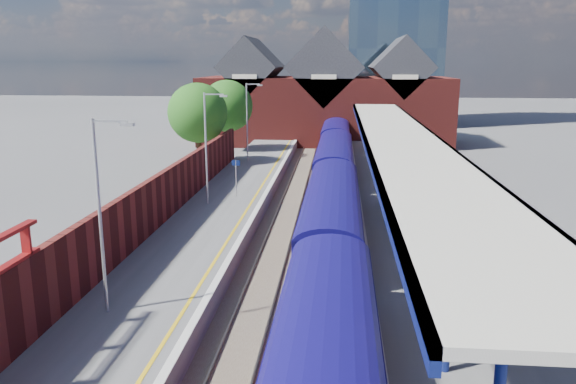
{
  "coord_description": "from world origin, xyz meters",
  "views": [
    {
      "loc": [
        1.74,
        -12.2,
        9.84
      ],
      "look_at": [
        -1.05,
        18.8,
        2.6
      ],
      "focal_mm": 35.0,
      "sensor_mm": 36.0,
      "label": 1
    }
  ],
  "objects_px": {
    "lamp_post_c": "(208,141)",
    "train": "(334,181)",
    "parked_car_silver": "(465,225)",
    "parked_car_dark": "(431,203)",
    "platform_sign": "(236,172)",
    "parked_car_red": "(543,319)",
    "parked_car_blue": "(429,212)",
    "lamp_post_d": "(248,117)",
    "lamp_post_b": "(103,205)"
  },
  "relations": [
    {
      "from": "lamp_post_c",
      "to": "train",
      "type": "bearing_deg",
      "value": 16.82
    },
    {
      "from": "parked_car_silver",
      "to": "parked_car_dark",
      "type": "relative_size",
      "value": 0.91
    },
    {
      "from": "platform_sign",
      "to": "parked_car_dark",
      "type": "height_order",
      "value": "platform_sign"
    },
    {
      "from": "lamp_post_c",
      "to": "parked_car_dark",
      "type": "height_order",
      "value": "lamp_post_c"
    },
    {
      "from": "parked_car_red",
      "to": "parked_car_blue",
      "type": "relative_size",
      "value": 1.01
    },
    {
      "from": "parked_car_silver",
      "to": "train",
      "type": "bearing_deg",
      "value": 52.64
    },
    {
      "from": "parked_car_blue",
      "to": "parked_car_red",
      "type": "bearing_deg",
      "value": 174.76
    },
    {
      "from": "parked_car_red",
      "to": "platform_sign",
      "type": "bearing_deg",
      "value": 50.28
    },
    {
      "from": "platform_sign",
      "to": "parked_car_silver",
      "type": "height_order",
      "value": "platform_sign"
    },
    {
      "from": "train",
      "to": "parked_car_dark",
      "type": "xyz_separation_m",
      "value": [
        5.77,
        -3.87,
        -0.42
      ]
    },
    {
      "from": "parked_car_red",
      "to": "parked_car_blue",
      "type": "bearing_deg",
      "value": 20.99
    },
    {
      "from": "lamp_post_d",
      "to": "train",
      "type": "bearing_deg",
      "value": -60.03
    },
    {
      "from": "lamp_post_d",
      "to": "lamp_post_c",
      "type": "bearing_deg",
      "value": -90.0
    },
    {
      "from": "lamp_post_c",
      "to": "parked_car_dark",
      "type": "bearing_deg",
      "value": -6.28
    },
    {
      "from": "lamp_post_c",
      "to": "parked_car_silver",
      "type": "relative_size",
      "value": 1.61
    },
    {
      "from": "train",
      "to": "parked_car_red",
      "type": "bearing_deg",
      "value": -69.81
    },
    {
      "from": "train",
      "to": "lamp_post_d",
      "type": "distance_m",
      "value": 15.99
    },
    {
      "from": "lamp_post_b",
      "to": "parked_car_red",
      "type": "bearing_deg",
      "value": -2.62
    },
    {
      "from": "lamp_post_d",
      "to": "parked_car_red",
      "type": "bearing_deg",
      "value": -65.54
    },
    {
      "from": "lamp_post_d",
      "to": "platform_sign",
      "type": "height_order",
      "value": "lamp_post_d"
    },
    {
      "from": "parked_car_dark",
      "to": "parked_car_blue",
      "type": "xyz_separation_m",
      "value": [
        -0.33,
        -1.53,
        -0.16
      ]
    },
    {
      "from": "lamp_post_c",
      "to": "lamp_post_d",
      "type": "distance_m",
      "value": 16.0
    },
    {
      "from": "lamp_post_c",
      "to": "parked_car_blue",
      "type": "xyz_separation_m",
      "value": [
        13.29,
        -3.03,
        -3.45
      ]
    },
    {
      "from": "train",
      "to": "lamp_post_b",
      "type": "height_order",
      "value": "lamp_post_b"
    },
    {
      "from": "train",
      "to": "lamp_post_b",
      "type": "bearing_deg",
      "value": -113.15
    },
    {
      "from": "lamp_post_b",
      "to": "lamp_post_c",
      "type": "xyz_separation_m",
      "value": [
        0.0,
        16.0,
        0.0
      ]
    },
    {
      "from": "lamp_post_d",
      "to": "parked_car_silver",
      "type": "distance_m",
      "value": 26.62
    },
    {
      "from": "parked_car_red",
      "to": "parked_car_dark",
      "type": "relative_size",
      "value": 0.81
    },
    {
      "from": "train",
      "to": "lamp_post_b",
      "type": "relative_size",
      "value": 9.42
    },
    {
      "from": "train",
      "to": "parked_car_silver",
      "type": "xyz_separation_m",
      "value": [
        6.78,
        -8.37,
        -0.4
      ]
    },
    {
      "from": "train",
      "to": "lamp_post_b",
      "type": "distance_m",
      "value": 20.19
    },
    {
      "from": "platform_sign",
      "to": "parked_car_red",
      "type": "xyz_separation_m",
      "value": [
        13.5,
        -18.68,
        -1.03
      ]
    },
    {
      "from": "platform_sign",
      "to": "parked_car_silver",
      "type": "distance_m",
      "value": 15.52
    },
    {
      "from": "parked_car_dark",
      "to": "platform_sign",
      "type": "bearing_deg",
      "value": 94.07
    },
    {
      "from": "train",
      "to": "parked_car_silver",
      "type": "bearing_deg",
      "value": -51.01
    },
    {
      "from": "lamp_post_c",
      "to": "parked_car_red",
      "type": "xyz_separation_m",
      "value": [
        14.86,
        -16.68,
        -3.33
      ]
    },
    {
      "from": "train",
      "to": "parked_car_silver",
      "type": "relative_size",
      "value": 15.13
    },
    {
      "from": "lamp_post_d",
      "to": "parked_car_red",
      "type": "height_order",
      "value": "lamp_post_d"
    },
    {
      "from": "lamp_post_d",
      "to": "platform_sign",
      "type": "distance_m",
      "value": 14.25
    },
    {
      "from": "lamp_post_c",
      "to": "parked_car_blue",
      "type": "relative_size",
      "value": 1.81
    },
    {
      "from": "lamp_post_d",
      "to": "parked_car_red",
      "type": "distance_m",
      "value": 36.05
    },
    {
      "from": "lamp_post_c",
      "to": "lamp_post_d",
      "type": "height_order",
      "value": "same"
    },
    {
      "from": "lamp_post_b",
      "to": "parked_car_dark",
      "type": "height_order",
      "value": "lamp_post_b"
    },
    {
      "from": "lamp_post_b",
      "to": "parked_car_silver",
      "type": "distance_m",
      "value": 18.02
    },
    {
      "from": "lamp_post_c",
      "to": "parked_car_dark",
      "type": "distance_m",
      "value": 14.09
    },
    {
      "from": "lamp_post_b",
      "to": "parked_car_silver",
      "type": "xyz_separation_m",
      "value": [
        14.63,
        10.0,
        -3.27
      ]
    },
    {
      "from": "lamp_post_d",
      "to": "parked_car_red",
      "type": "relative_size",
      "value": 1.79
    },
    {
      "from": "parked_car_red",
      "to": "parked_car_dark",
      "type": "bearing_deg",
      "value": 19.1
    },
    {
      "from": "parked_car_red",
      "to": "parked_car_dark",
      "type": "distance_m",
      "value": 15.23
    },
    {
      "from": "parked_car_silver",
      "to": "parked_car_red",
      "type": "bearing_deg",
      "value": -165.1
    }
  ]
}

